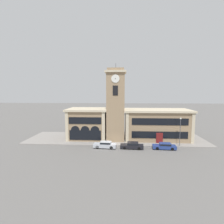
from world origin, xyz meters
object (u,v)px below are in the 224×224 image
at_px(parked_car_near, 105,145).
at_px(parked_car_mid, 132,145).
at_px(parked_car_far, 164,146).
at_px(street_lamp, 180,128).

xyz_separation_m(parked_car_near, parked_car_mid, (5.68, -0.00, -0.03)).
bearing_deg(parked_car_near, parked_car_far, -176.16).
relative_size(parked_car_near, parked_car_far, 1.00).
bearing_deg(parked_car_far, parked_car_mid, 3.84).
distance_m(parked_car_near, parked_car_mid, 5.68).
bearing_deg(parked_car_far, parked_car_near, 3.84).
bearing_deg(parked_car_far, street_lamp, -145.85).
distance_m(parked_car_near, parked_car_far, 12.32).
bearing_deg(parked_car_mid, parked_car_near, 3.83).
height_order(parked_car_near, street_lamp, street_lamp).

